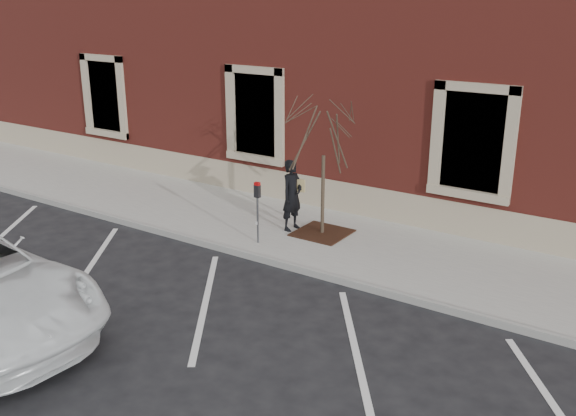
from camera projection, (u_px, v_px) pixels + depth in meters
The scene contains 9 objects.
ground at pixel (273, 264), 13.80m from camera, with size 120.00×120.00×0.00m, color #28282B.
sidewalk_near at pixel (315, 236), 15.15m from camera, with size 40.00×3.50×0.15m, color beige.
curb_near at pixel (271, 261), 13.74m from camera, with size 40.00×0.12×0.15m, color #9E9E99.
parking_stripes at pixel (205, 302), 12.06m from camera, with size 28.00×4.40×0.01m, color silver, non-canonical shape.
building_civic at pixel (424, 49), 18.63m from camera, with size 40.00×8.62×8.00m.
man at pixel (292, 195), 15.13m from camera, with size 0.62×0.41×1.70m, color black.
parking_meter at pixel (257, 201), 14.25m from camera, with size 0.13×0.10×1.42m.
tree_grate at pixel (322, 233), 15.12m from camera, with size 1.19×1.19×0.03m, color #371C11.
sapling at pixel (324, 133), 14.36m from camera, with size 2.06×2.06×3.43m.
Camera 1 is at (7.34, -10.37, 5.53)m, focal length 40.00 mm.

